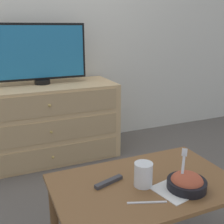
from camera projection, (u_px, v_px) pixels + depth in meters
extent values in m
plane|color=#56514C|center=(32.00, 147.00, 2.89)|extent=(12.00, 12.00, 0.00)
cube|color=silver|center=(19.00, 13.00, 2.53)|extent=(12.00, 0.05, 2.60)
cube|color=tan|center=(45.00, 122.00, 2.57)|extent=(1.28, 0.53, 0.69)
cube|color=tan|center=(53.00, 157.00, 2.40)|extent=(1.18, 0.01, 0.18)
sphere|color=tan|center=(53.00, 157.00, 2.39)|extent=(0.02, 0.02, 0.02)
cube|color=tan|center=(51.00, 132.00, 2.33)|extent=(1.18, 0.01, 0.18)
sphere|color=tan|center=(51.00, 132.00, 2.33)|extent=(0.02, 0.02, 0.02)
cube|color=tan|center=(49.00, 105.00, 2.27)|extent=(1.18, 0.01, 0.18)
sphere|color=tan|center=(50.00, 105.00, 2.26)|extent=(0.02, 0.02, 0.02)
cylinder|color=black|center=(42.00, 82.00, 2.51)|extent=(0.14, 0.14, 0.04)
cube|color=black|center=(40.00, 52.00, 2.44)|extent=(0.80, 0.04, 0.48)
cube|color=#1E6B9E|center=(40.00, 52.00, 2.42)|extent=(0.76, 0.01, 0.44)
cube|color=brown|center=(145.00, 185.00, 1.36)|extent=(0.88, 0.56, 0.02)
cylinder|color=brown|center=(54.00, 217.00, 1.48)|extent=(0.04, 0.04, 0.44)
cylinder|color=brown|center=(180.00, 184.00, 1.79)|extent=(0.04, 0.04, 0.44)
cylinder|color=black|center=(187.00, 185.00, 1.30)|extent=(0.18, 0.18, 0.04)
ellipsoid|color=#AD4C33|center=(187.00, 181.00, 1.29)|extent=(0.15, 0.15, 0.08)
cube|color=silver|center=(183.00, 170.00, 1.28)|extent=(0.05, 0.06, 0.15)
cube|color=silver|center=(185.00, 152.00, 1.29)|extent=(0.03, 0.03, 0.03)
cylinder|color=white|center=(143.00, 179.00, 1.32)|extent=(0.08, 0.08, 0.07)
cylinder|color=white|center=(143.00, 174.00, 1.32)|extent=(0.09, 0.09, 0.12)
cube|color=white|center=(175.00, 190.00, 1.29)|extent=(0.21, 0.21, 0.00)
cube|color=silver|center=(147.00, 202.00, 1.20)|extent=(0.16, 0.07, 0.01)
cube|color=#38383D|center=(109.00, 182.00, 1.35)|extent=(0.16, 0.07, 0.02)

